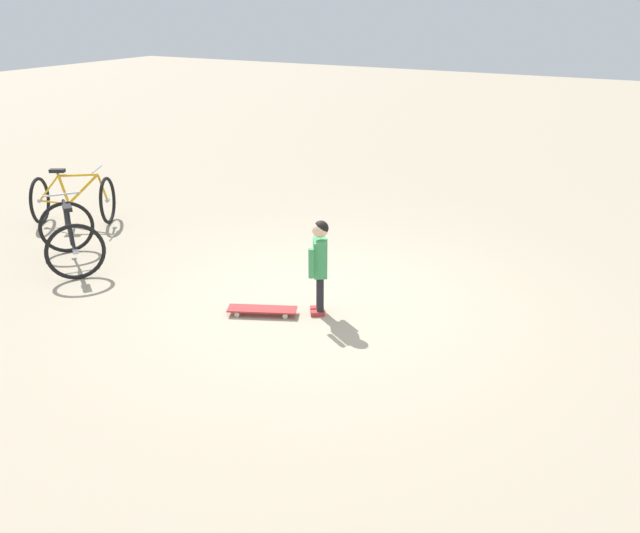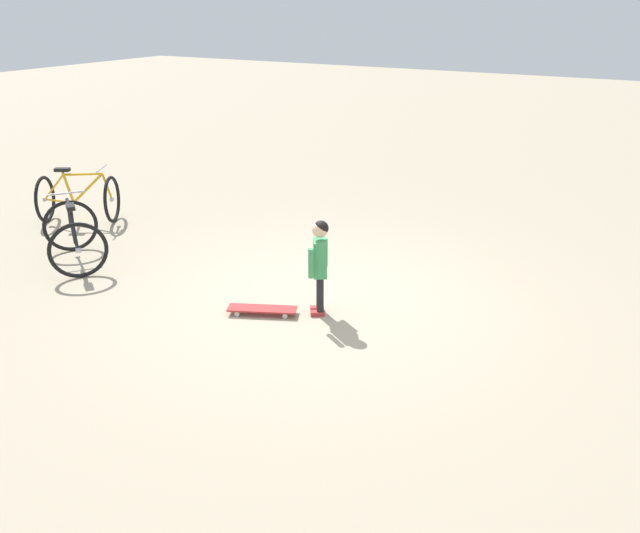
{
  "view_description": "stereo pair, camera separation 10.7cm",
  "coord_description": "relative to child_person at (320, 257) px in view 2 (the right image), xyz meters",
  "views": [
    {
      "loc": [
        -6.04,
        -3.29,
        3.21
      ],
      "look_at": [
        -0.31,
        -0.16,
        0.55
      ],
      "focal_mm": 37.25,
      "sensor_mm": 36.0,
      "label": 1
    },
    {
      "loc": [
        -5.98,
        -3.38,
        3.21
      ],
      "look_at": [
        -0.31,
        -0.16,
        0.55
      ],
      "focal_mm": 37.25,
      "sensor_mm": 36.0,
      "label": 2
    }
  ],
  "objects": [
    {
      "name": "bicycle_mid",
      "position": [
        0.96,
        4.77,
        -0.28
      ],
      "size": [
        1.14,
        1.28,
        0.85
      ],
      "color": "black",
      "rests_on": "ground"
    },
    {
      "name": "bicycle_near",
      "position": [
        -0.28,
        3.46,
        -0.28
      ],
      "size": [
        1.21,
        1.28,
        0.85
      ],
      "color": "black",
      "rests_on": "ground"
    },
    {
      "name": "ground_plane",
      "position": [
        0.31,
        0.16,
        -0.66
      ],
      "size": [
        50.0,
        50.0,
        0.0
      ],
      "primitive_type": "plane",
      "color": "tan"
    },
    {
      "name": "child_person",
      "position": [
        0.0,
        0.0,
        0.0
      ],
      "size": [
        0.41,
        0.26,
        1.06
      ],
      "color": "black",
      "rests_on": "ground"
    },
    {
      "name": "skateboard",
      "position": [
        -0.33,
        0.53,
        -0.6
      ],
      "size": [
        0.48,
        0.76,
        0.07
      ],
      "color": "#B22D2D",
      "rests_on": "ground"
    }
  ]
}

